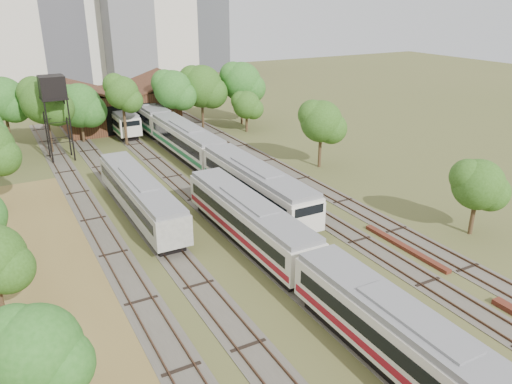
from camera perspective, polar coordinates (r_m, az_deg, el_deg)
ground at (r=31.33m, az=15.58°, el=-15.43°), size 240.00×240.00×0.00m
dry_grass_patch at (r=31.17m, az=-22.68°, el=-16.62°), size 14.00×60.00×0.04m
tracks at (r=49.39m, az=-5.21°, el=-0.48°), size 24.60×80.00×0.19m
railcar_red_set at (r=32.71m, az=6.46°, el=-8.89°), size 2.99×34.58×3.69m
railcar_green_set at (r=61.08m, az=-7.91°, el=5.75°), size 3.21×52.08×3.98m
railcar_rear at (r=76.79m, az=-15.67°, el=8.23°), size 2.91×16.08×3.59m
old_grey_coach at (r=45.35m, az=-13.13°, el=-0.41°), size 2.89×18.00×3.58m
water_tower at (r=63.11m, az=-22.23°, el=10.79°), size 2.89×2.89×10.00m
rail_pile_far at (r=40.85m, az=16.68°, el=-6.09°), size 0.54×8.63×0.28m
maintenance_shed at (r=78.74m, az=-15.40°, el=9.33°), size 16.45×11.55×7.58m
tree_band_far at (r=71.07m, az=-13.58°, el=10.95°), size 38.09×9.72×9.41m
tree_band_right at (r=56.35m, az=8.35°, el=7.10°), size 5.20×42.88×7.72m
tower_far_right at (r=137.72m, az=-6.60°, el=19.46°), size 12.00×12.00×28.00m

